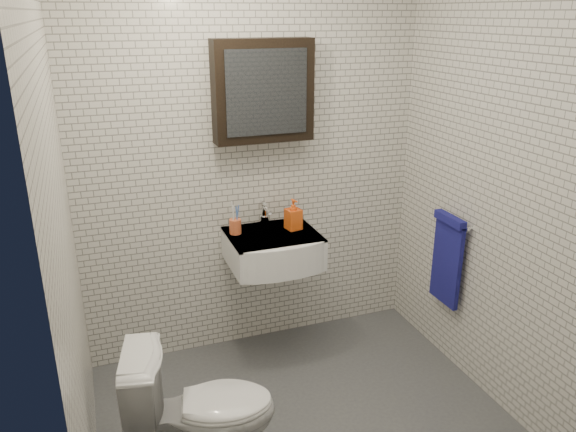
{
  "coord_description": "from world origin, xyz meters",
  "views": [
    {
      "loc": [
        -0.97,
        -2.28,
        2.14
      ],
      "look_at": [
        0.03,
        0.45,
        1.08
      ],
      "focal_mm": 35.0,
      "sensor_mm": 36.0,
      "label": 1
    }
  ],
  "objects": [
    {
      "name": "mirror_cabinet",
      "position": [
        0.05,
        0.93,
        1.7
      ],
      "size": [
        0.6,
        0.15,
        0.6
      ],
      "color": "black",
      "rests_on": "room_shell"
    },
    {
      "name": "room_shell",
      "position": [
        0.0,
        0.0,
        1.47
      ],
      "size": [
        2.22,
        2.02,
        2.51
      ],
      "color": "silver",
      "rests_on": "ground"
    },
    {
      "name": "towel_rail",
      "position": [
        1.04,
        0.35,
        0.72
      ],
      "size": [
        0.09,
        0.3,
        0.58
      ],
      "color": "silver",
      "rests_on": "room_shell"
    },
    {
      "name": "faucet",
      "position": [
        0.05,
        0.93,
        0.92
      ],
      "size": [
        0.06,
        0.2,
        0.15
      ],
      "color": "silver",
      "rests_on": "washbasin"
    },
    {
      "name": "toilet",
      "position": [
        -0.6,
        -0.08,
        0.35
      ],
      "size": [
        0.76,
        0.53,
        0.71
      ],
      "primitive_type": "imported",
      "rotation": [
        0.0,
        0.0,
        1.36
      ],
      "color": "white",
      "rests_on": "ground"
    },
    {
      "name": "soap_bottle",
      "position": [
        0.2,
        0.81,
        0.95
      ],
      "size": [
        0.1,
        0.11,
        0.2
      ],
      "primitive_type": "imported",
      "rotation": [
        0.0,
        0.0,
        0.2
      ],
      "color": "#FF591A",
      "rests_on": "washbasin"
    },
    {
      "name": "toothbrush_cup",
      "position": [
        -0.16,
        0.86,
        0.9
      ],
      "size": [
        0.1,
        0.1,
        0.2
      ],
      "rotation": [
        0.0,
        0.0,
        -0.41
      ],
      "color": "#D05D34",
      "rests_on": "washbasin"
    },
    {
      "name": "ground",
      "position": [
        0.0,
        0.0,
        0.01
      ],
      "size": [
        2.2,
        2.0,
        0.01
      ],
      "primitive_type": "cube",
      "color": "#484A4F",
      "rests_on": "ground"
    },
    {
      "name": "washbasin",
      "position": [
        0.05,
        0.73,
        0.76
      ],
      "size": [
        0.55,
        0.5,
        0.2
      ],
      "color": "white",
      "rests_on": "room_shell"
    }
  ]
}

